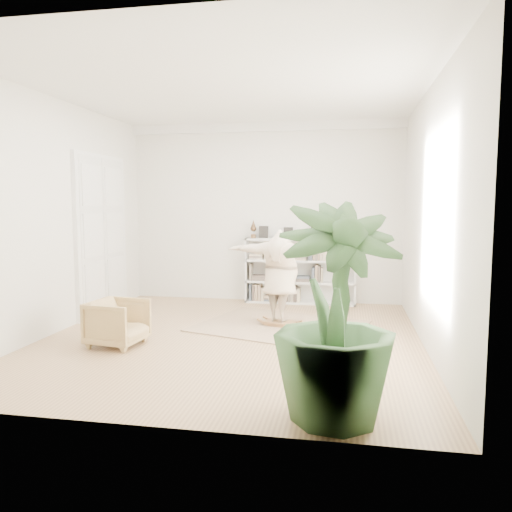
{
  "coord_description": "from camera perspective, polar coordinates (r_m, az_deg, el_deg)",
  "views": [
    {
      "loc": [
        1.66,
        -7.05,
        1.99
      ],
      "look_at": [
        0.29,
        0.4,
        1.19
      ],
      "focal_mm": 35.0,
      "sensor_mm": 36.0,
      "label": 1
    }
  ],
  "objects": [
    {
      "name": "rocker_board",
      "position": [
        8.18,
        2.72,
        -7.61
      ],
      "size": [
        0.55,
        0.42,
        0.1
      ],
      "rotation": [
        0.0,
        0.0,
        -0.3
      ],
      "color": "olive",
      "rests_on": "rug"
    },
    {
      "name": "floor",
      "position": [
        7.51,
        -2.8,
        -9.38
      ],
      "size": [
        6.0,
        6.0,
        0.0
      ],
      "primitive_type": "plane",
      "color": "#8C6948",
      "rests_on": "ground"
    },
    {
      "name": "houseplant",
      "position": [
        4.6,
        9.08,
        -6.4
      ],
      "size": [
        1.44,
        1.44,
        2.02
      ],
      "primitive_type": "imported",
      "rotation": [
        0.0,
        0.0,
        0.35
      ],
      "color": "#2E5229",
      "rests_on": "floor"
    },
    {
      "name": "rug",
      "position": [
        8.19,
        2.72,
        -7.99
      ],
      "size": [
        2.98,
        2.65,
        0.02
      ],
      "primitive_type": "cube",
      "rotation": [
        0.0,
        0.0,
        -0.3
      ],
      "color": "tan",
      "rests_on": "floor"
    },
    {
      "name": "person",
      "position": [
        8.03,
        2.75,
        -2.02
      ],
      "size": [
        1.9,
        1.02,
        1.49
      ],
      "primitive_type": "imported",
      "rotation": [
        0.0,
        0.0,
        2.84
      ],
      "color": "beige",
      "rests_on": "rocker_board"
    },
    {
      "name": "armchair",
      "position": [
        7.32,
        -15.54,
        -7.35
      ],
      "size": [
        0.8,
        0.78,
        0.65
      ],
      "primitive_type": "imported",
      "rotation": [
        0.0,
        0.0,
        1.45
      ],
      "color": "tan",
      "rests_on": "floor"
    },
    {
      "name": "bookshelf",
      "position": [
        10.0,
        5.04,
        -1.81
      ],
      "size": [
        2.2,
        0.35,
        1.64
      ],
      "color": "silver",
      "rests_on": "floor"
    },
    {
      "name": "doors",
      "position": [
        9.44,
        -17.19,
        2.15
      ],
      "size": [
        0.09,
        1.78,
        2.92
      ],
      "color": "white",
      "rests_on": "floor"
    },
    {
      "name": "room_shell",
      "position": [
        10.24,
        0.97,
        14.54
      ],
      "size": [
        6.0,
        6.0,
        6.0
      ],
      "color": "silver",
      "rests_on": "floor"
    }
  ]
}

